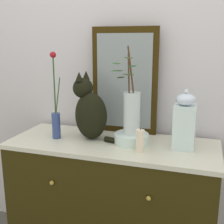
{
  "coord_description": "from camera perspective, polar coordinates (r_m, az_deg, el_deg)",
  "views": [
    {
      "loc": [
        0.49,
        -1.53,
        1.38
      ],
      "look_at": [
        0.0,
        0.0,
        0.99
      ],
      "focal_mm": 47.07,
      "sensor_mm": 36.0,
      "label": 1
    }
  ],
  "objects": [
    {
      "name": "wall_back",
      "position": [
        1.91,
        2.89,
        11.1
      ],
      "size": [
        4.4,
        0.08,
        2.6
      ],
      "primitive_type": "cube",
      "color": "silver",
      "rests_on": "ground_plane"
    },
    {
      "name": "sideboard",
      "position": [
        1.88,
        -0.0,
        -17.67
      ],
      "size": [
        1.2,
        0.49,
        0.81
      ],
      "color": "black",
      "rests_on": "ground_plane"
    },
    {
      "name": "mirror_leaning",
      "position": [
        1.82,
        2.44,
        5.99
      ],
      "size": [
        0.41,
        0.03,
        0.65
      ],
      "color": "#302006",
      "rests_on": "sideboard"
    },
    {
      "name": "cat_sitting",
      "position": [
        1.73,
        -4.27,
        0.14
      ],
      "size": [
        0.42,
        0.2,
        0.4
      ],
      "color": "black",
      "rests_on": "sideboard"
    },
    {
      "name": "vase_slim_green",
      "position": [
        1.77,
        -10.86,
        -0.89
      ],
      "size": [
        0.06,
        0.05,
        0.51
      ],
      "color": "#324486",
      "rests_on": "sideboard"
    },
    {
      "name": "bowl_porcelain",
      "position": [
        1.68,
        3.78,
        -5.14
      ],
      "size": [
        0.2,
        0.2,
        0.06
      ],
      "primitive_type": "cylinder",
      "color": "white",
      "rests_on": "sideboard"
    },
    {
      "name": "vase_glass_clear",
      "position": [
        1.64,
        3.79,
        0.23
      ],
      "size": [
        0.16,
        0.15,
        0.49
      ],
      "color": "silver",
      "rests_on": "bowl_porcelain"
    },
    {
      "name": "jar_lidded_porcelain",
      "position": [
        1.62,
        13.9,
        -1.94
      ],
      "size": [
        0.12,
        0.12,
        0.33
      ],
      "color": "white",
      "rests_on": "sideboard"
    },
    {
      "name": "candle_pillar",
      "position": [
        1.55,
        5.46,
        -5.61
      ],
      "size": [
        0.05,
        0.05,
        0.13
      ],
      "color": "#F3DDC5",
      "rests_on": "sideboard"
    }
  ]
}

